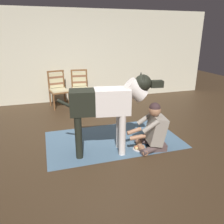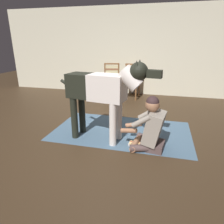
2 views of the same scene
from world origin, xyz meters
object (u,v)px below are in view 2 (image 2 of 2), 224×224
at_px(large_dog, 103,90).
at_px(dining_chair_left_of_pair, 112,78).
at_px(dining_chair_right_of_pair, 132,79).
at_px(person_sitting_on_floor, 151,128).
at_px(hot_dog_on_plate, 135,144).

bearing_deg(large_dog, dining_chair_left_of_pair, 101.89).
xyz_separation_m(dining_chair_right_of_pair, person_sitting_on_floor, (0.77, -3.00, -0.19)).
xyz_separation_m(dining_chair_left_of_pair, hot_dog_on_plate, (1.15, -2.97, -0.52)).
relative_size(dining_chair_right_of_pair, hot_dog_on_plate, 4.31).
distance_m(dining_chair_right_of_pair, large_dog, 2.90).
bearing_deg(dining_chair_right_of_pair, large_dog, -90.06).
relative_size(dining_chair_left_of_pair, person_sitting_on_floor, 1.15).
bearing_deg(dining_chair_left_of_pair, person_sitting_on_floor, -65.22).
xyz_separation_m(dining_chair_left_of_pair, person_sitting_on_floor, (1.38, -3.00, -0.19)).
height_order(dining_chair_left_of_pair, person_sitting_on_floor, dining_chair_left_of_pair).
height_order(dining_chair_right_of_pair, large_dog, large_dog).
xyz_separation_m(dining_chair_left_of_pair, large_dog, (0.61, -2.88, 0.33)).
distance_m(dining_chair_left_of_pair, large_dog, 2.97).
height_order(person_sitting_on_floor, hot_dog_on_plate, person_sitting_on_floor).
distance_m(person_sitting_on_floor, large_dog, 0.94).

